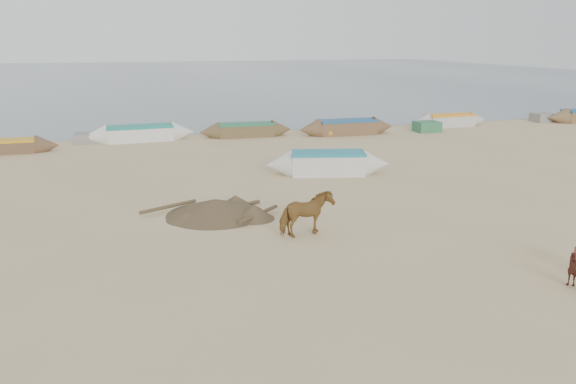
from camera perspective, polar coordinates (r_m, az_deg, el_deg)
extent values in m
plane|color=tan|center=(14.48, 4.58, -7.83)|extent=(140.00, 140.00, 0.00)
plane|color=slate|center=(94.69, -13.92, 11.40)|extent=(160.00, 160.00, 0.00)
imported|color=brown|center=(16.59, 1.86, -2.26)|extent=(1.72, 1.04, 1.36)
cone|color=brown|center=(18.87, -7.39, -1.50)|extent=(3.72, 3.72, 0.54)
sphere|color=orange|center=(34.03, 4.25, 6.00)|extent=(0.44, 0.44, 0.44)
cube|color=gray|center=(33.80, -19.83, 5.18)|extent=(1.20, 1.10, 0.56)
cube|color=#306C48|center=(36.87, 13.93, 6.47)|extent=(1.50, 1.20, 0.64)
cube|color=slate|center=(44.10, 24.40, 6.92)|extent=(1.30, 1.20, 0.60)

